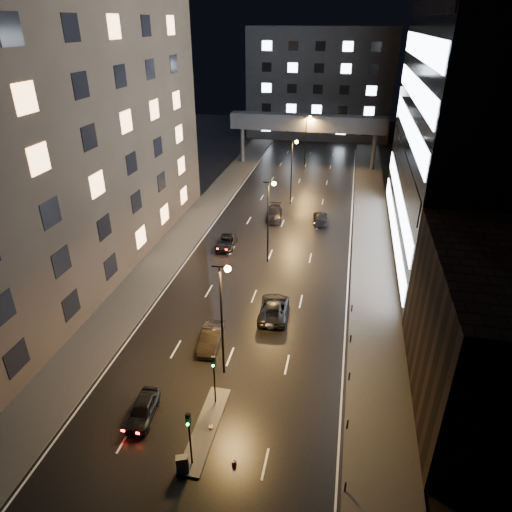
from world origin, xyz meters
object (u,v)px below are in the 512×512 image
(car_away_d, at_px, (274,213))
(car_toward_b, at_px, (320,218))
(car_away_a, at_px, (143,409))
(car_away_b, at_px, (211,338))
(car_toward_a, at_px, (274,308))
(utility_cabinet, at_px, (182,464))
(car_away_c, at_px, (226,242))

(car_away_d, xyz_separation_m, car_toward_b, (6.76, -0.13, -0.07))
(car_away_a, distance_m, car_away_b, 9.39)
(car_away_d, height_order, car_toward_a, car_toward_a)
(car_toward_b, xyz_separation_m, utility_cabinet, (-5.33, -43.14, 0.07))
(car_away_a, height_order, car_away_b, car_away_b)
(car_away_d, distance_m, utility_cabinet, 43.30)
(car_away_c, height_order, car_toward_a, car_toward_a)
(car_away_d, distance_m, car_toward_a, 24.93)
(car_away_d, relative_size, utility_cabinet, 4.24)
(car_away_d, bearing_deg, car_away_a, -101.29)
(car_away_c, height_order, utility_cabinet, utility_cabinet)
(car_away_b, distance_m, utility_cabinet, 13.08)
(car_away_a, relative_size, car_away_c, 0.87)
(car_away_a, bearing_deg, car_away_c, 86.56)
(car_away_d, relative_size, car_toward_a, 0.93)
(car_away_c, xyz_separation_m, car_away_d, (4.44, 10.74, 0.13))
(car_away_b, height_order, car_away_d, car_away_d)
(car_away_d, relative_size, car_toward_b, 1.10)
(car_away_d, height_order, car_toward_b, car_away_d)
(car_away_b, relative_size, car_away_c, 0.98)
(car_away_a, xyz_separation_m, car_away_b, (2.44, 9.07, 0.07))
(car_away_a, relative_size, utility_cabinet, 3.24)
(car_away_b, xyz_separation_m, car_toward_a, (4.73, 5.77, 0.04))
(car_away_d, height_order, utility_cabinet, car_away_d)
(car_away_b, bearing_deg, car_away_c, 97.18)
(car_toward_b, bearing_deg, car_away_c, 38.07)
(car_away_b, distance_m, car_toward_b, 31.10)
(car_away_b, xyz_separation_m, car_away_d, (0.58, 30.35, 0.01))
(car_away_a, bearing_deg, car_away_b, 68.67)
(car_away_a, relative_size, car_away_d, 0.77)
(car_toward_a, bearing_deg, car_away_b, 46.92)
(car_toward_a, bearing_deg, utility_cabinet, 77.97)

